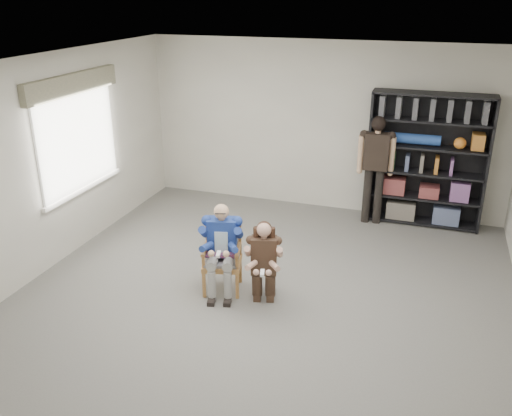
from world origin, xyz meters
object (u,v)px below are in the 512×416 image
(armchair, at_px, (222,258))
(seated_man, at_px, (222,248))
(standing_man, at_px, (375,171))
(kneeling_woman, at_px, (264,263))
(bookshelf, at_px, (426,161))

(armchair, xyz_separation_m, seated_man, (0.00, 0.00, 0.13))
(armchair, height_order, standing_man, standing_man)
(kneeling_woman, height_order, standing_man, standing_man)
(standing_man, bearing_deg, kneeling_woman, -112.34)
(bookshelf, height_order, standing_man, bookshelf)
(armchair, bearing_deg, standing_man, 46.86)
(seated_man, relative_size, bookshelf, 0.55)
(seated_man, relative_size, kneeling_woman, 1.09)
(kneeling_woman, xyz_separation_m, bookshelf, (1.67, 3.08, 0.52))
(seated_man, height_order, bookshelf, bookshelf)
(seated_man, xyz_separation_m, kneeling_woman, (0.58, -0.12, -0.05))
(standing_man, bearing_deg, bookshelf, 11.29)
(seated_man, xyz_separation_m, bookshelf, (2.25, 2.96, 0.47))
(kneeling_woman, bearing_deg, armchair, 153.73)
(armchair, distance_m, standing_man, 3.16)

